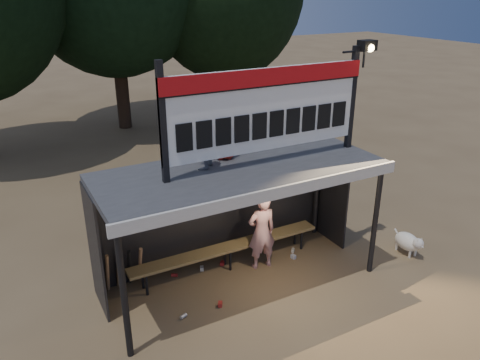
{
  "coord_description": "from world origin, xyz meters",
  "views": [
    {
      "loc": [
        -3.58,
        -6.59,
        5.18
      ],
      "look_at": [
        0.2,
        0.4,
        1.9
      ],
      "focal_mm": 35.0,
      "sensor_mm": 36.0,
      "label": 1
    }
  ],
  "objects": [
    {
      "name": "litter",
      "position": [
        -0.12,
        0.25,
        0.04
      ],
      "size": [
        2.98,
        1.35,
        0.08
      ],
      "color": "#AC241D",
      "rests_on": "ground"
    },
    {
      "name": "dog",
      "position": [
        3.55,
        -0.79,
        0.28
      ],
      "size": [
        0.36,
        0.81,
        0.49
      ],
      "color": "white",
      "rests_on": "ground"
    },
    {
      "name": "ground",
      "position": [
        0.0,
        0.0,
        0.0
      ],
      "size": [
        80.0,
        80.0,
        0.0
      ],
      "primitive_type": "plane",
      "color": "brown",
      "rests_on": "ground"
    },
    {
      "name": "bats",
      "position": [
        -1.99,
        0.82,
        0.43
      ],
      "size": [
        0.67,
        0.35,
        0.84
      ],
      "color": "#9C7048",
      "rests_on": "ground"
    },
    {
      "name": "child_a",
      "position": [
        -0.59,
        0.29,
        2.8
      ],
      "size": [
        0.59,
        0.59,
        0.96
      ],
      "primitive_type": "imported",
      "rotation": [
        0.0,
        0.0,
        3.91
      ],
      "color": "slate",
      "rests_on": "dugout_shelter"
    },
    {
      "name": "scoreboard_assembly",
      "position": [
        0.56,
        -0.01,
        3.32
      ],
      "size": [
        4.1,
        0.27,
        1.99
      ],
      "color": "black",
      "rests_on": "dugout_shelter"
    },
    {
      "name": "bench",
      "position": [
        0.0,
        0.55,
        0.43
      ],
      "size": [
        4.0,
        0.35,
        0.48
      ],
      "color": "olive",
      "rests_on": "ground"
    },
    {
      "name": "child_b",
      "position": [
        -0.05,
        0.53,
        2.76
      ],
      "size": [
        0.49,
        0.38,
        0.87
      ],
      "primitive_type": "imported",
      "rotation": [
        0.0,
        0.0,
        2.86
      ],
      "color": "#A52419",
      "rests_on": "dugout_shelter"
    },
    {
      "name": "dugout_shelter",
      "position": [
        0.0,
        0.24,
        1.85
      ],
      "size": [
        5.1,
        2.08,
        2.32
      ],
      "color": "#37373A",
      "rests_on": "ground"
    },
    {
      "name": "player",
      "position": [
        0.6,
        0.26,
        0.79
      ],
      "size": [
        0.61,
        0.43,
        1.57
      ],
      "primitive_type": "imported",
      "rotation": [
        0.0,
        0.0,
        3.04
      ],
      "color": "white",
      "rests_on": "ground"
    }
  ]
}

